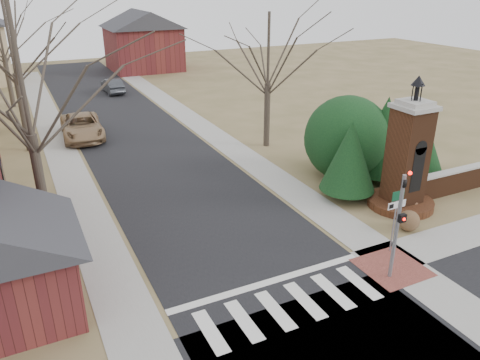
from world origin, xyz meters
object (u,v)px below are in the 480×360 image
traffic_signal_pole (399,217)px  pickup_truck (82,127)px  sign_post (396,209)px  distant_car (113,86)px  brick_gate_monument (406,166)px

traffic_signal_pole → pickup_truck: traffic_signal_pole is taller
sign_post → distant_car: 34.91m
traffic_signal_pole → brick_gate_monument: bearing=43.2°
traffic_signal_pole → pickup_truck: 24.00m
traffic_signal_pole → distant_car: traffic_signal_pole is taller
pickup_truck → traffic_signal_pole: bearing=-67.8°
traffic_signal_pole → distant_car: 36.22m
brick_gate_monument → distant_car: (-7.40, 31.65, -1.47)m
traffic_signal_pole → distant_car: size_ratio=1.06×
distant_car → pickup_truck: bearing=67.8°
traffic_signal_pole → sign_post: 2.02m
sign_post → pickup_truck: sign_post is taller
traffic_signal_pole → sign_post: traffic_signal_pole is taller
sign_post → pickup_truck: (-8.99, 21.25, -1.14)m
pickup_truck → distant_car: (5.00, 13.40, -0.11)m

